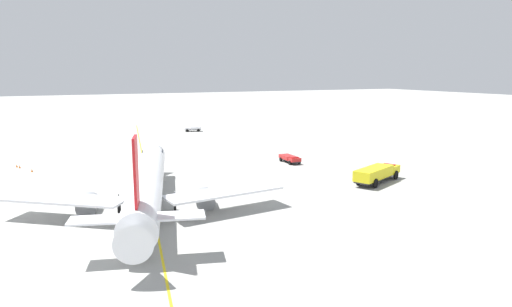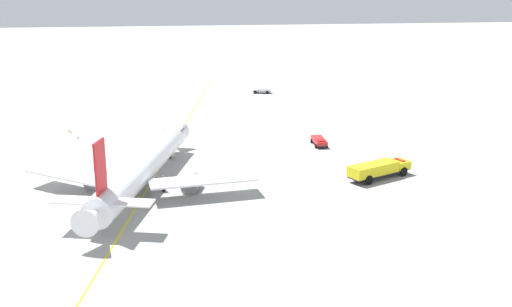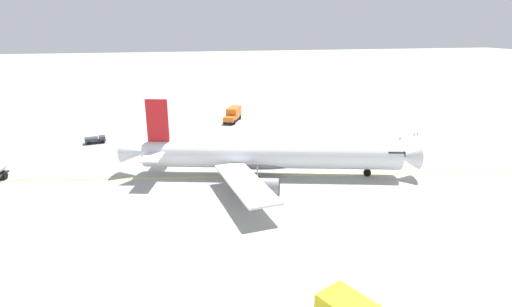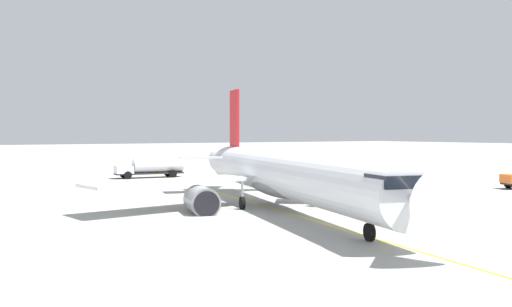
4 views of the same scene
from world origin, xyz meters
name	(u,v)px [view 1 (image 1 of 4)]	position (x,y,z in m)	size (l,w,h in m)	color
ground_plane	(143,196)	(0.00, 0.00, 0.00)	(600.00, 600.00, 0.00)	#9E9E99
airliner_main	(147,186)	(-6.30, 0.67, 2.87)	(43.19, 32.67, 11.53)	white
fire_tender_truck	(377,173)	(-7.18, -34.36, 1.54)	(7.10, 10.98, 2.50)	#232326
pushback_tug_truck	(193,129)	(65.28, -28.02, 0.80)	(3.21, 4.99, 1.30)	#232326
ops_pickup_truck	(290,158)	(12.65, -30.13, 0.81)	(5.45, 2.33, 1.41)	#232326
taxiway_centreline	(154,213)	(-8.49, 0.50, 0.00)	(192.86, 34.11, 0.01)	yellow
safety_cone_near	(32,170)	(24.09, 13.79, 0.28)	(0.36, 0.36, 0.55)	orange
safety_cone_mid	(20,167)	(28.51, 15.75, 0.28)	(0.36, 0.36, 0.55)	orange
safety_cone_far	(17,166)	(29.61, 16.24, 0.28)	(0.36, 0.36, 0.55)	orange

